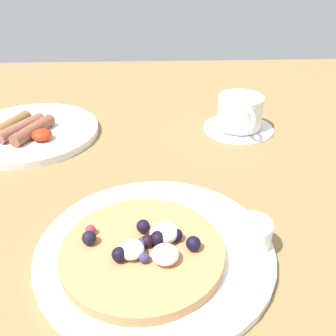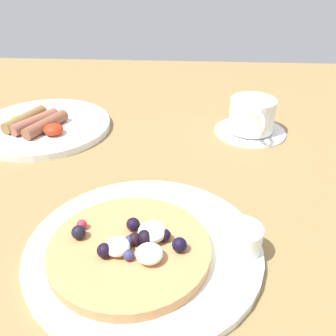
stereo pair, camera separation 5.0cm
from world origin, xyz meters
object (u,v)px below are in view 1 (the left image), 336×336
object	(u,v)px
syrup_ramekin	(251,232)
coffee_cup	(240,111)
pancake_plate	(155,250)
coffee_saucer	(238,127)
breakfast_plate	(30,132)

from	to	relation	value
syrup_ramekin	coffee_cup	size ratio (longest dim) A/B	0.42
pancake_plate	syrup_ramekin	xyz separation A→B (m)	(0.12, 0.00, 0.02)
syrup_ramekin	pancake_plate	bearing A→B (deg)	-178.41
coffee_saucer	coffee_cup	world-z (taller)	coffee_cup
pancake_plate	coffee_cup	distance (m)	0.40
coffee_saucer	coffee_cup	size ratio (longest dim) A/B	1.17
syrup_ramekin	breakfast_plate	world-z (taller)	syrup_ramekin
pancake_plate	coffee_cup	world-z (taller)	coffee_cup
pancake_plate	syrup_ramekin	distance (m)	0.12
breakfast_plate	coffee_cup	world-z (taller)	coffee_cup
breakfast_plate	syrup_ramekin	bearing A→B (deg)	-42.82
breakfast_plate	coffee_cup	distance (m)	0.42
coffee_saucer	pancake_plate	bearing A→B (deg)	-116.31
coffee_cup	syrup_ramekin	bearing A→B (deg)	-98.99
breakfast_plate	coffee_cup	bearing A→B (deg)	1.36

